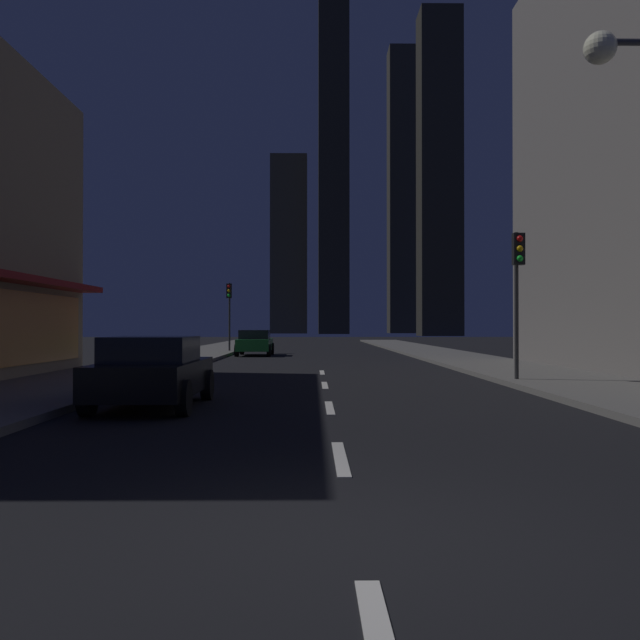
{
  "coord_description": "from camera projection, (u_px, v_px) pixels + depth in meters",
  "views": [
    {
      "loc": [
        -0.35,
        -5.27,
        1.66
      ],
      "look_at": [
        0.0,
        25.28,
        1.94
      ],
      "focal_mm": 37.9,
      "sensor_mm": 36.0,
      "label": 1
    }
  ],
  "objects": [
    {
      "name": "traffic_light_near_right",
      "position": [
        518.0,
        272.0,
        19.19
      ],
      "size": [
        0.32,
        0.48,
        4.2
      ],
      "color": "#2D2D2D",
      "rests_on": "sidewalk_right"
    },
    {
      "name": "lane_marking_center",
      "position": [
        330.0,
        408.0,
        13.66
      ],
      "size": [
        0.16,
        23.0,
        0.01
      ],
      "color": "silver",
      "rests_on": "ground"
    },
    {
      "name": "skyscraper_distant_mid",
      "position": [
        333.0,
        160.0,
        148.73
      ],
      "size": [
        6.64,
        8.19,
        76.84
      ],
      "primitive_type": "cube",
      "color": "#2E2B22",
      "rests_on": "ground"
    },
    {
      "name": "car_parked_far",
      "position": [
        255.0,
        342.0,
        38.18
      ],
      "size": [
        1.98,
        4.24,
        1.45
      ],
      "color": "#1E722D",
      "rests_on": "ground"
    },
    {
      "name": "traffic_light_far_left",
      "position": [
        229.0,
        302.0,
        41.78
      ],
      "size": [
        0.32,
        0.48,
        4.2
      ],
      "color": "#2D2D2D",
      "rests_on": "sidewalk_left"
    },
    {
      "name": "car_parked_near",
      "position": [
        153.0,
        371.0,
        13.73
      ],
      "size": [
        1.98,
        4.24,
        1.45
      ],
      "color": "black",
      "rests_on": "ground"
    },
    {
      "name": "skyscraper_distant_slender",
      "position": [
        403.0,
        191.0,
        164.61
      ],
      "size": [
        6.95,
        7.05,
        69.42
      ],
      "primitive_type": "cube",
      "color": "#39362A",
      "rests_on": "ground"
    },
    {
      "name": "ground_plane",
      "position": [
        319.0,
        357.0,
        37.25
      ],
      "size": [
        78.0,
        136.0,
        0.1
      ],
      "primitive_type": "cube",
      "color": "black"
    },
    {
      "name": "fire_hydrant_far_left",
      "position": [
        155.0,
        360.0,
        23.83
      ],
      "size": [
        0.42,
        0.3,
        0.65
      ],
      "color": "#B2B2B2",
      "rests_on": "sidewalk_left"
    },
    {
      "name": "skyscraper_distant_short",
      "position": [
        439.0,
        174.0,
        117.47
      ],
      "size": [
        7.2,
        6.46,
        56.59
      ],
      "primitive_type": "cube",
      "color": "#2F2D23",
      "rests_on": "ground"
    },
    {
      "name": "sidewalk_left",
      "position": [
        192.0,
        355.0,
        37.17
      ],
      "size": [
        4.0,
        76.0,
        0.15
      ],
      "primitive_type": "cube",
      "color": "#605E59",
      "rests_on": "ground"
    },
    {
      "name": "sidewalk_right",
      "position": [
        445.0,
        355.0,
        37.34
      ],
      "size": [
        4.0,
        76.0,
        0.15
      ],
      "primitive_type": "cube",
      "color": "#605E59",
      "rests_on": "ground"
    },
    {
      "name": "skyscraper_distant_tall",
      "position": [
        289.0,
        245.0,
        158.02
      ],
      "size": [
        8.52,
        6.39,
        41.53
      ],
      "primitive_type": "cube",
      "color": "#444133",
      "rests_on": "ground"
    }
  ]
}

